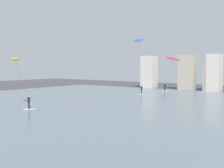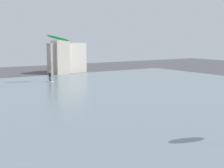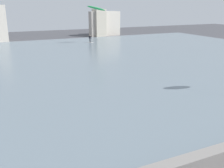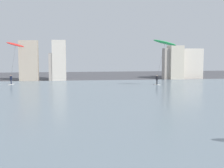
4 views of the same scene
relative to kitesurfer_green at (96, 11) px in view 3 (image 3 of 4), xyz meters
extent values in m
cube|color=gray|center=(-11.68, -41.33, -6.21)|extent=(60.00, 0.70, 1.04)
cube|color=slate|center=(-11.68, -14.63, -6.68)|extent=(84.00, 52.00, 0.10)
cube|color=beige|center=(-17.26, 12.95, -2.81)|extent=(2.58, 3.43, 7.83)
cube|color=#A89E93|center=(5.23, 13.04, -3.61)|extent=(3.36, 2.14, 6.24)
cube|color=beige|center=(5.97, 12.95, -3.32)|extent=(2.66, 3.32, 6.81)
cube|color=beige|center=(9.42, 14.62, -3.64)|extent=(4.96, 3.71, 6.19)
cube|color=silver|center=(-0.41, 2.63, -6.60)|extent=(0.99, 1.46, 0.06)
cylinder|color=black|center=(-0.41, 2.63, -6.18)|extent=(0.20, 0.20, 0.78)
cube|color=black|center=(-0.41, 2.63, -5.49)|extent=(0.40, 0.34, 0.60)
sphere|color=beige|center=(-0.41, 2.63, -5.08)|extent=(0.20, 0.20, 0.20)
cylinder|color=#333333|center=(-0.19, 1.22, -2.62)|extent=(0.47, 2.85, 5.84)
ellipsoid|color=green|center=(0.03, -0.19, 0.44)|extent=(3.78, 1.35, 1.38)
camera|label=1|loc=(-1.83, -43.89, -1.57)|focal=42.09mm
camera|label=2|loc=(-18.82, -44.26, 0.24)|focal=48.59mm
camera|label=3|loc=(-19.49, -49.28, 1.15)|focal=41.27mm
camera|label=4|loc=(-14.29, -50.81, -0.27)|focal=51.94mm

